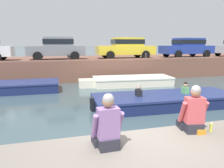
{
  "coord_description": "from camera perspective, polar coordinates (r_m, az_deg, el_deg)",
  "views": [
    {
      "loc": [
        -1.63,
        -3.97,
        2.57
      ],
      "look_at": [
        0.48,
        3.57,
        1.1
      ],
      "focal_mm": 35.0,
      "sensor_mm": 36.0,
      "label": 1
    }
  ],
  "objects": [
    {
      "name": "ground_plane",
      "position": [
        9.58,
        -5.23,
        -4.98
      ],
      "size": [
        400.0,
        400.0,
        0.0
      ],
      "primitive_type": "plane",
      "color": "#3D5156"
    },
    {
      "name": "far_quay_wall",
      "position": [
        17.36,
        -10.13,
        4.34
      ],
      "size": [
        60.0,
        6.0,
        1.44
      ],
      "primitive_type": "cube",
      "color": "brown",
      "rests_on": "ground"
    },
    {
      "name": "far_wall_coping",
      "position": [
        14.44,
        -9.1,
        6.16
      ],
      "size": [
        60.0,
        0.24,
        0.08
      ],
      "primitive_type": "cube",
      "color": "#925F4C",
      "rests_on": "far_quay_wall"
    },
    {
      "name": "boat_moored_west_navy",
      "position": [
        12.87,
        -26.82,
        -0.86
      ],
      "size": [
        6.32,
        2.08,
        0.53
      ],
      "color": "navy",
      "rests_on": "ground"
    },
    {
      "name": "boat_moored_central_cream",
      "position": [
        13.51,
        4.43,
        0.75
      ],
      "size": [
        5.79,
        2.19,
        0.53
      ],
      "color": "silver",
      "rests_on": "ground"
    },
    {
      "name": "motorboat_passing",
      "position": [
        9.39,
        15.31,
        -4.02
      ],
      "size": [
        7.26,
        2.21,
        0.99
      ],
      "color": "navy",
      "rests_on": "ground"
    },
    {
      "name": "car_left_inner_grey",
      "position": [
        15.67,
        -14.19,
        9.26
      ],
      "size": [
        3.83,
        2.05,
        1.54
      ],
      "color": "slate",
      "rests_on": "far_quay_wall"
    },
    {
      "name": "car_centre_yellow",
      "position": [
        16.57,
        3.63,
        9.62
      ],
      "size": [
        4.31,
        2.1,
        1.54
      ],
      "color": "yellow",
      "rests_on": "far_quay_wall"
    },
    {
      "name": "car_right_inner_blue",
      "position": [
        18.96,
        19.01,
        9.19
      ],
      "size": [
        4.19,
        1.99,
        1.54
      ],
      "color": "#233893",
      "rests_on": "far_quay_wall"
    },
    {
      "name": "mooring_bollard_mid",
      "position": [
        14.51,
        -11.33,
        6.89
      ],
      "size": [
        0.15,
        0.15,
        0.44
      ],
      "color": "#2D2B28",
      "rests_on": "far_quay_wall"
    },
    {
      "name": "mooring_bollard_east",
      "position": [
        15.87,
        8.85,
        7.28
      ],
      "size": [
        0.15,
        0.15,
        0.44
      ],
      "color": "#2D2B28",
      "rests_on": "far_quay_wall"
    },
    {
      "name": "person_seated_left",
      "position": [
        3.77,
        -1.2,
        -11.15
      ],
      "size": [
        0.54,
        0.53,
        0.96
      ],
      "color": "#282833",
      "rests_on": "near_quay"
    },
    {
      "name": "person_seated_right",
      "position": [
        4.73,
        20.42,
        -7.27
      ],
      "size": [
        0.58,
        0.59,
        0.96
      ],
      "color": "#282833",
      "rests_on": "near_quay"
    },
    {
      "name": "bottle_drink",
      "position": [
        4.92,
        24.43,
        -10.29
      ],
      "size": [
        0.06,
        0.06,
        0.2
      ],
      "color": "#CCC64C",
      "rests_on": "near_quay"
    },
    {
      "name": "snack_bag",
      "position": [
        4.74,
        22.1,
        -11.44
      ],
      "size": [
        0.18,
        0.12,
        0.1
      ],
      "primitive_type": "cube",
      "color": "orange",
      "rests_on": "near_quay"
    }
  ]
}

